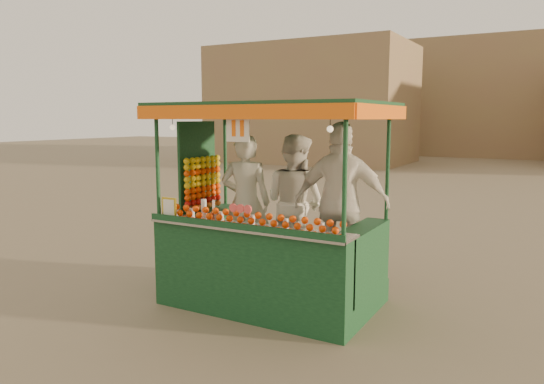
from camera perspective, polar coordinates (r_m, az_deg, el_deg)
The scene contains 7 objects.
ground at distance 6.30m, azimuth 2.25°, elevation -13.09°, with size 90.00×90.00×0.00m, color #726651.
building_left at distance 27.81m, azimuth 4.46°, elevation 9.59°, with size 10.00×6.00×6.00m, color olive.
building_center at distance 35.57m, azimuth 21.96°, elevation 9.52°, with size 14.00×7.00×7.00m, color olive.
juice_cart at distance 6.31m, azimuth -0.94°, elevation -5.45°, with size 2.71×1.76×2.46m.
vendor_left at distance 6.81m, azimuth -2.92°, elevation -1.14°, with size 0.76×0.63×1.80m.
vendor_middle at distance 6.81m, azimuth 2.50°, elevation -1.17°, with size 0.99×0.84×1.79m.
vendor_right at distance 6.27m, azimuth 7.69°, elevation -1.27°, with size 1.23×0.75×1.96m.
Camera 1 is at (2.65, -5.24, 2.28)m, focal length 34.08 mm.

